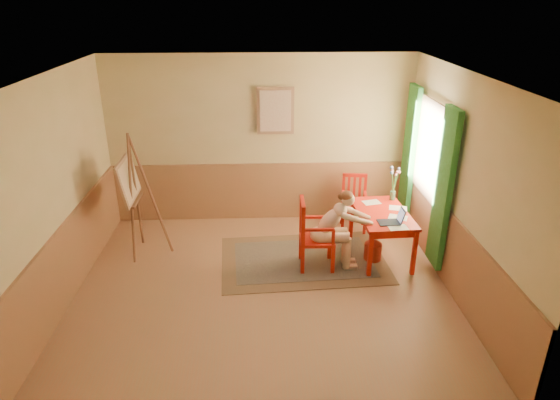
{
  "coord_description": "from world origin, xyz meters",
  "views": [
    {
      "loc": [
        -0.02,
        -5.49,
        3.65
      ],
      "look_at": [
        0.25,
        0.55,
        1.05
      ],
      "focal_mm": 31.03,
      "sensor_mm": 36.0,
      "label": 1
    }
  ],
  "objects_px": {
    "table": "(382,218)",
    "figure": "(335,226)",
    "laptop": "(393,220)",
    "chair_back": "(354,203)",
    "easel": "(131,184)",
    "chair_left": "(313,235)"
  },
  "relations": [
    {
      "from": "chair_left",
      "to": "easel",
      "type": "xyz_separation_m",
      "value": [
        -2.59,
        0.54,
        0.59
      ]
    },
    {
      "from": "laptop",
      "to": "figure",
      "type": "bearing_deg",
      "value": 174.67
    },
    {
      "from": "chair_back",
      "to": "easel",
      "type": "relative_size",
      "value": 0.49
    },
    {
      "from": "table",
      "to": "figure",
      "type": "relative_size",
      "value": 1.05
    },
    {
      "from": "chair_back",
      "to": "table",
      "type": "bearing_deg",
      "value": -76.64
    },
    {
      "from": "chair_left",
      "to": "easel",
      "type": "bearing_deg",
      "value": 168.21
    },
    {
      "from": "chair_back",
      "to": "laptop",
      "type": "height_order",
      "value": "laptop"
    },
    {
      "from": "laptop",
      "to": "chair_back",
      "type": "bearing_deg",
      "value": 101.91
    },
    {
      "from": "table",
      "to": "easel",
      "type": "distance_m",
      "value": 3.67
    },
    {
      "from": "chair_left",
      "to": "laptop",
      "type": "distance_m",
      "value": 1.12
    },
    {
      "from": "chair_back",
      "to": "easel",
      "type": "bearing_deg",
      "value": -168.62
    },
    {
      "from": "laptop",
      "to": "easel",
      "type": "xyz_separation_m",
      "value": [
        -3.67,
        0.63,
        0.35
      ]
    },
    {
      "from": "table",
      "to": "chair_back",
      "type": "xyz_separation_m",
      "value": [
        -0.23,
        0.96,
        -0.17
      ]
    },
    {
      "from": "chair_left",
      "to": "laptop",
      "type": "bearing_deg",
      "value": -4.77
    },
    {
      "from": "chair_back",
      "to": "laptop",
      "type": "xyz_separation_m",
      "value": [
        0.28,
        -1.31,
        0.3
      ]
    },
    {
      "from": "figure",
      "to": "laptop",
      "type": "xyz_separation_m",
      "value": [
        0.78,
        -0.07,
        0.11
      ]
    },
    {
      "from": "figure",
      "to": "laptop",
      "type": "distance_m",
      "value": 0.8
    },
    {
      "from": "table",
      "to": "chair_left",
      "type": "xyz_separation_m",
      "value": [
        -1.04,
        -0.26,
        -0.11
      ]
    },
    {
      "from": "chair_left",
      "to": "figure",
      "type": "height_order",
      "value": "figure"
    },
    {
      "from": "table",
      "to": "chair_left",
      "type": "bearing_deg",
      "value": -165.76
    },
    {
      "from": "table",
      "to": "easel",
      "type": "bearing_deg",
      "value": 175.63
    },
    {
      "from": "table",
      "to": "figure",
      "type": "bearing_deg",
      "value": -159.12
    }
  ]
}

